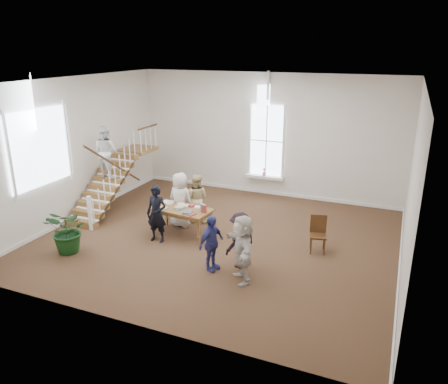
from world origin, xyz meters
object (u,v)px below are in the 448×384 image
at_px(person_yellow, 196,198).
at_px(police_officer, 157,214).
at_px(floor_plant, 69,231).
at_px(elderly_woman, 180,200).
at_px(side_chair, 318,231).
at_px(woman_cluster_a, 211,243).
at_px(library_table, 181,211).
at_px(woman_cluster_c, 242,249).
at_px(woman_cluster_b, 240,240).

bearing_deg(person_yellow, police_officer, 70.98).
bearing_deg(police_officer, floor_plant, -141.49).
bearing_deg(elderly_woman, floor_plant, 60.11).
xyz_separation_m(police_officer, side_chair, (4.40, 1.15, -0.27)).
xyz_separation_m(person_yellow, side_chair, (4.00, -0.60, -0.21)).
bearing_deg(police_officer, elderly_woman, 83.28).
bearing_deg(side_chair, woman_cluster_a, -150.38).
relative_size(library_table, floor_plant, 1.47).
distance_m(floor_plant, side_chair, 6.79).
bearing_deg(woman_cluster_c, elderly_woman, -163.59).
bearing_deg(police_officer, woman_cluster_a, -26.35).
bearing_deg(library_table, woman_cluster_a, -37.71).
relative_size(elderly_woman, person_yellow, 1.10).
bearing_deg(woman_cluster_c, side_chair, 115.55).
xyz_separation_m(person_yellow, woman_cluster_b, (2.35, -2.26, -0.05)).
relative_size(woman_cluster_c, floor_plant, 1.32).
height_order(library_table, floor_plant, floor_plant).
xyz_separation_m(person_yellow, woman_cluster_c, (2.65, -2.91, 0.05)).
distance_m(library_table, person_yellow, 1.10).
height_order(person_yellow, woman_cluster_b, person_yellow).
distance_m(elderly_woman, woman_cluster_c, 3.81).
bearing_deg(person_yellow, elderly_woman, 52.89).
bearing_deg(woman_cluster_b, floor_plant, -55.11).
relative_size(library_table, woman_cluster_a, 1.28).
xyz_separation_m(library_table, person_yellow, (-0.04, 1.09, 0.03)).
bearing_deg(elderly_woman, woman_cluster_a, 137.18).
height_order(library_table, woman_cluster_a, woman_cluster_a).
relative_size(woman_cluster_c, side_chair, 1.64).
height_order(woman_cluster_a, woman_cluster_b, woman_cluster_b).
distance_m(woman_cluster_c, floor_plant, 4.89).
relative_size(library_table, side_chair, 1.83).
distance_m(person_yellow, side_chair, 4.05).
distance_m(woman_cluster_a, floor_plant, 4.02).
height_order(woman_cluster_b, floor_plant, woman_cluster_b).
bearing_deg(woman_cluster_a, side_chair, -30.91).
bearing_deg(person_yellow, woman_cluster_b, 129.86).
height_order(elderly_woman, side_chair, elderly_woman).
height_order(library_table, side_chair, side_chair).
bearing_deg(side_chair, floor_plant, -170.05).
bearing_deg(floor_plant, library_table, 44.42).
height_order(person_yellow, floor_plant, person_yellow).
xyz_separation_m(woman_cluster_b, floor_plant, (-4.57, -1.05, -0.10)).
bearing_deg(library_table, side_chair, 13.05).
bearing_deg(woman_cluster_a, police_officer, 81.59).
bearing_deg(library_table, woman_cluster_b, -21.07).
bearing_deg(library_table, police_officer, -118.22).
relative_size(floor_plant, side_chair, 1.24).
relative_size(police_officer, side_chair, 1.64).
bearing_deg(woman_cluster_a, floor_plant, 114.41).
relative_size(woman_cluster_b, woman_cluster_c, 0.87).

